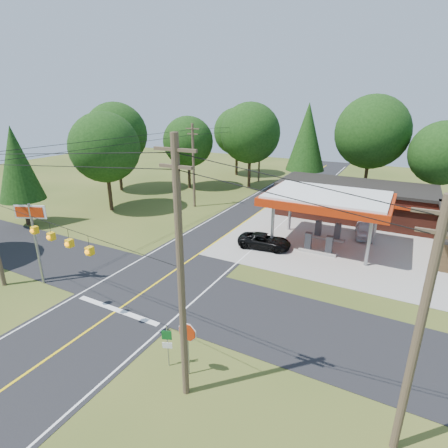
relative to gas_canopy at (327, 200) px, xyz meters
The scene contains 17 objects.
ground 16.38m from the gas_canopy, 124.70° to the right, with size 120.00×120.00×0.00m, color #394A1A.
main_highway 16.37m from the gas_canopy, 124.70° to the right, with size 8.00×120.00×0.02m, color black.
cross_road 16.37m from the gas_canopy, 124.70° to the right, with size 70.00×7.00×0.02m, color black.
lane_center_yellow 16.37m from the gas_canopy, 124.70° to the right, with size 0.15×110.00×0.00m, color yellow.
gas_canopy is the anchor object (origin of this frame).
convenience_store 10.31m from the gas_canopy, 84.28° to the left, with size 16.40×7.55×3.80m.
utility_pole_near_right 20.13m from the gas_canopy, 94.29° to the right, with size 1.80×0.30×11.50m.
utility_pole_far_left 17.74m from the gas_canopy, 163.61° to the left, with size 1.80×0.30×10.00m.
utility_pole_right_b 19.80m from the gas_canopy, 69.27° to the right, with size 1.80×0.30×10.00m.
utility_pole_north 26.92m from the gas_canopy, 125.17° to the left, with size 0.30×0.30×9.50m.
overhead_beacons 21.56m from the gas_canopy, 117.76° to the right, with size 17.04×2.04×1.03m.
treeline_backdrop 14.09m from the gas_canopy, 126.61° to the left, with size 70.27×51.59×13.30m.
suv_car 6.51m from the gas_canopy, 146.31° to the right, with size 4.67×4.67×1.30m, color black.
sedan_car 6.16m from the gas_canopy, 53.13° to the left, with size 3.89×3.89×1.33m, color silver.
big_stop_sign 23.16m from the gas_canopy, 134.66° to the right, with size 2.08×0.93×5.97m.
octagonal_stop_sign 19.23m from the gas_canopy, 96.00° to the right, with size 1.00×0.10×2.92m.
route_sign_post 19.50m from the gas_canopy, 99.55° to the right, with size 0.46×0.21×2.39m.
Camera 1 is at (14.84, -17.13, 12.54)m, focal length 28.00 mm.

